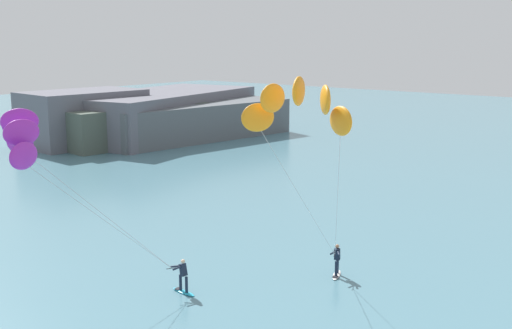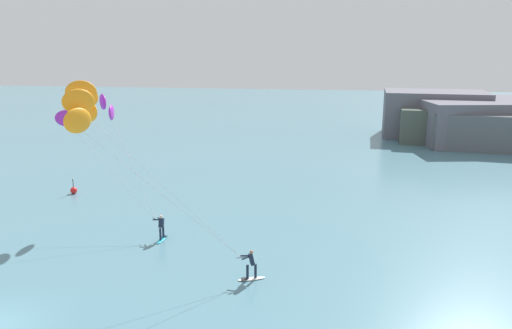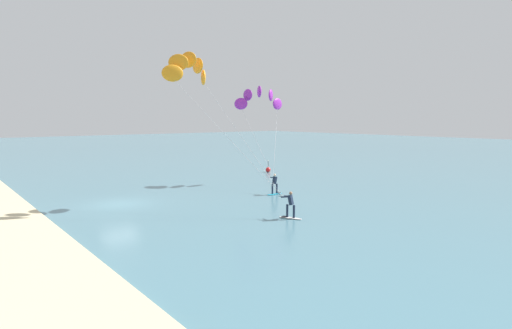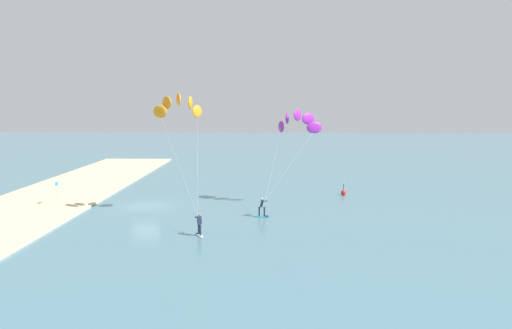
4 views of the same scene
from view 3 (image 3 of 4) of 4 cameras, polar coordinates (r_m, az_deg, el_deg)
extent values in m
plane|color=slate|center=(30.93, -18.49, -5.25)|extent=(240.00, 240.00, 0.00)
ellipsoid|color=#23ADD1|center=(32.99, 2.60, -4.12)|extent=(0.48, 1.52, 0.08)
cube|color=black|center=(33.23, 3.17, -3.96)|extent=(0.31, 0.30, 0.02)
cylinder|color=#192338|center=(32.79, 2.30, -3.43)|extent=(0.14, 0.14, 0.78)
cylinder|color=#192338|center=(33.05, 2.91, -3.35)|extent=(0.14, 0.14, 0.78)
cube|color=#192338|center=(32.80, 2.61, -2.20)|extent=(0.33, 0.34, 0.63)
sphere|color=beige|center=(32.74, 2.62, -1.47)|extent=(0.20, 0.20, 0.20)
cylinder|color=black|center=(33.31, 2.41, -1.81)|extent=(0.50, 0.29, 0.03)
cylinder|color=#192338|center=(33.02, 2.32, -1.83)|extent=(0.61, 0.17, 0.15)
cylinder|color=#192338|center=(33.07, 2.70, -1.82)|extent=(0.45, 0.52, 0.15)
ellipsoid|color=purple|center=(39.51, 3.00, 8.41)|extent=(0.73, 1.56, 1.10)
ellipsoid|color=purple|center=(39.41, 2.07, 9.63)|extent=(1.20, 1.40, 1.10)
ellipsoid|color=purple|center=(39.21, 0.46, 10.12)|extent=(1.49, 1.02, 1.10)
ellipsoid|color=purple|center=(39.01, -1.16, 9.66)|extent=(1.56, 0.49, 1.10)
ellipsoid|color=purple|center=(38.88, -2.12, 8.45)|extent=(1.56, 0.73, 1.10)
cylinder|color=#B2B2B7|center=(36.28, 2.73, 3.50)|extent=(4.66, 4.62, 5.85)
cylinder|color=#B2B2B7|center=(35.93, -0.02, 3.48)|extent=(6.36, 1.54, 5.85)
ellipsoid|color=white|center=(25.31, 4.82, -7.42)|extent=(1.52, 0.92, 0.08)
cube|color=black|center=(25.45, 3.96, -7.21)|extent=(0.37, 0.37, 0.02)
cylinder|color=#192338|center=(25.12, 5.30, -6.52)|extent=(0.14, 0.14, 0.78)
cylinder|color=#192338|center=(25.29, 4.37, -6.42)|extent=(0.14, 0.14, 0.78)
cube|color=#192338|center=(25.06, 4.85, -4.93)|extent=(0.41, 0.40, 0.63)
sphere|color=#9E7051|center=(24.98, 4.86, -3.99)|extent=(0.20, 0.20, 0.20)
cylinder|color=black|center=(25.27, 3.73, -4.48)|extent=(0.53, 0.21, 0.03)
cylinder|color=#192338|center=(25.05, 4.17, -4.51)|extent=(0.51, 0.47, 0.15)
cylinder|color=#192338|center=(25.24, 4.40, -4.43)|extent=(0.60, 0.11, 0.15)
ellipsoid|color=orange|center=(30.29, -7.36, 11.94)|extent=(1.40, 0.88, 1.10)
ellipsoid|color=orange|center=(29.91, -8.10, 13.45)|extent=(1.41, 0.38, 1.10)
ellipsoid|color=orange|center=(29.18, -9.40, 14.19)|extent=(1.42, 0.77, 1.10)
ellipsoid|color=orange|center=(28.38, -10.76, 13.79)|extent=(1.25, 1.18, 1.10)
ellipsoid|color=orange|center=(27.86, -11.56, 12.35)|extent=(0.88, 1.40, 1.10)
cylinder|color=#B2B2B7|center=(27.38, -2.26, 4.19)|extent=(7.44, 0.99, 7.42)
cylinder|color=#B2B2B7|center=(26.05, -4.21, 4.06)|extent=(6.35, 4.01, 7.42)
sphere|color=red|center=(46.46, 1.70, -0.73)|extent=(0.56, 0.56, 0.56)
cylinder|color=#262628|center=(46.38, 1.70, 0.04)|extent=(0.06, 0.06, 0.70)
sphere|color=#F2F2CC|center=(46.34, 1.70, 0.55)|extent=(0.12, 0.12, 0.12)
camera|label=1|loc=(45.09, -38.98, 12.57)|focal=45.22mm
camera|label=2|loc=(16.47, -66.72, 24.37)|focal=34.36mm
camera|label=4|loc=(29.92, 93.44, 6.78)|focal=36.53mm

